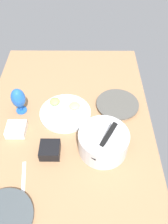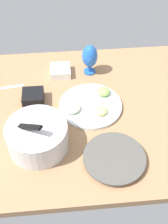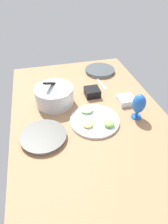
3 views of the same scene
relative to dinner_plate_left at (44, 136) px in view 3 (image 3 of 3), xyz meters
The scene contains 9 objects.
ground_plane 35.76cm from the dinner_plate_left, 64.02° to the right, with size 160.00×104.00×4.00cm, color #99704C.
dinner_plate_left is the anchor object (origin of this frame).
dinner_plate_right 91.88cm from the dinner_plate_left, 38.91° to the right, with size 27.12×27.12×2.88cm.
mixing_bowl 35.47cm from the dinner_plate_left, 18.61° to the right, with size 27.29×27.29×19.85cm.
fruit_platter 34.36cm from the dinner_plate_left, 78.11° to the right, with size 32.33×32.33×5.25cm.
hurricane_glass_blue 62.94cm from the dinner_plate_left, 85.96° to the right, with size 8.84×8.84×18.15cm.
square_bowl_white 65.47cm from the dinner_plate_left, 70.94° to the right, with size 11.40×11.40×4.54cm.
square_bowl_black 54.23cm from the dinner_plate_left, 48.02° to the right, with size 11.02×11.02×6.12cm.
fork_by_right_plate 73.27cm from the dinner_plate_left, 45.93° to the right, with size 18.00×1.80×0.60cm, color silver.
Camera 3 is at (-98.53, 27.85, 86.21)cm, focal length 31.08 mm.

